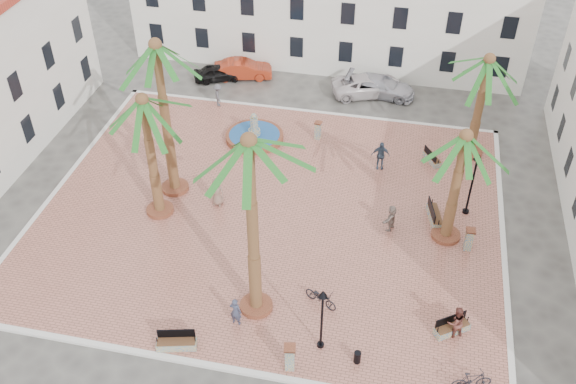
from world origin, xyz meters
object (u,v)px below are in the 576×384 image
Objects in this scene: bench_e at (434,216)px; car_red at (243,69)px; fountain at (254,135)px; bollard_e at (469,239)px; bicycle_a at (321,297)px; bench_ne at (432,158)px; lamppost_e at (474,173)px; bollard_se at (290,357)px; palm_nw at (157,61)px; pedestrian_fountain_b at (380,155)px; cyclist_a at (236,311)px; bicycle_b at (472,381)px; car_black at (218,73)px; lamppost_s at (322,309)px; bollard_n at (318,130)px; pedestrian_north at (218,95)px; palm_sw at (144,114)px; pedestrian_east at (391,218)px; car_white at (368,85)px; cyclist_b at (456,322)px; palm_e at (463,150)px; litter_bin at (357,357)px; pedestrian_fountain_a at (217,192)px; bench_se at (452,328)px; car_silver at (380,86)px; palm_s at (250,161)px; bench_s at (177,343)px.

bench_e is 20.39m from car_red.
fountain reaches higher than bollard_e.
bollard_e is 8.91m from bicycle_a.
bench_ne is at bearing -0.58° from fountain.
bollard_se is at bearing -121.59° from lamppost_e.
palm_nw is 18.00m from lamppost_e.
cyclist_a is at bearing -119.57° from pedestrian_fountain_b.
bicycle_b is 0.50× the size of car_black.
bollard_se is (9.36, -11.03, -7.70)m from palm_nw.
lamppost_s is at bearing -171.02° from car_red.
bollard_se is at bearing -83.88° from bollard_n.
pedestrian_north is at bearing 23.12° from bicycle_b.
palm_sw is 4.81× the size of pedestrian_east.
palm_sw is 6.09× the size of bollard_n.
cyclist_b is at bearing 176.34° from car_white.
palm_sw reaches higher than palm_e.
pedestrian_east is at bearing 85.88° from litter_bin.
lamppost_e reaches higher than pedestrian_fountain_a.
fountain is 1.99× the size of pedestrian_fountain_b.
lamppost_e is 2.28× the size of bicycle_a.
pedestrian_fountain_b is at bearing -147.52° from car_black.
lamppost_s reaches higher than pedestrian_fountain_a.
pedestrian_fountain_b is 1.19× the size of pedestrian_east.
bench_se is 4.87m from litter_bin.
bench_e is at bearing -155.23° from car_silver.
palm_nw reaches higher than bollard_e.
bicycle_a is (10.07, -7.08, -7.97)m from palm_nw.
cyclist_a is (-10.75, -7.48, 0.10)m from bollard_e.
car_black is at bearing 113.70° from bollard_se.
bollard_se is 15.90m from pedestrian_fountain_b.
pedestrian_north is at bearing 173.89° from car_black.
car_red is (0.47, 16.42, -6.00)m from palm_sw.
palm_s is at bearing 151.88° from car_white.
bicycle_b is (1.92, -10.86, 0.26)m from bench_e.
pedestrian_fountain_a is (-4.51, -7.92, 0.24)m from bollard_n.
pedestrian_north is 10.97m from car_white.
litter_bin is 27.14m from car_red.
palm_e is 3.66× the size of bench_s.
car_silver is at bearing -151.65° from pedestrian_east.
bench_se is 7.97m from bench_e.
pedestrian_east reaches higher than bicycle_a.
bench_s is at bearing 50.07° from cyclist_a.
pedestrian_east is at bearing -36.24° from fountain.
fountain is at bearing -105.77° from pedestrian_east.
pedestrian_north is (-17.34, 11.38, 0.12)m from bollard_e.
pedestrian_east is (-3.03, -0.02, -5.02)m from palm_e.
palm_nw is 2.69× the size of car_black.
cyclist_b reaches higher than bench_e.
bench_s is (4.22, -8.88, -6.30)m from palm_sw.
palm_s reaches higher than lamppost_s.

